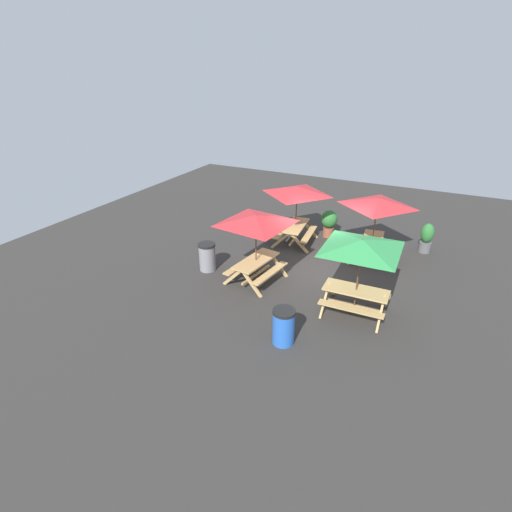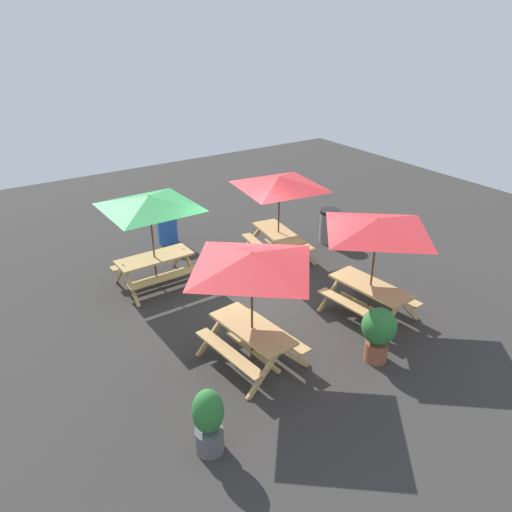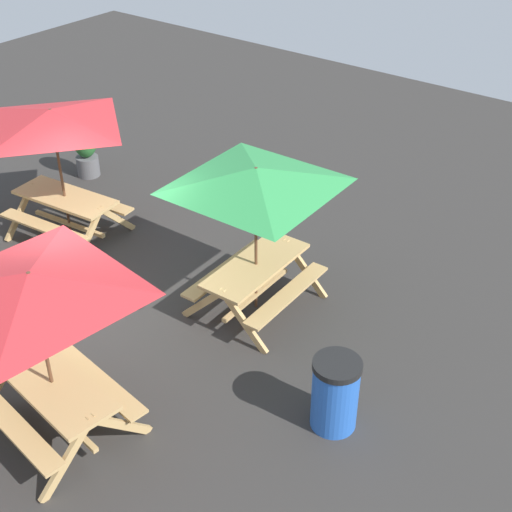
{
  "view_description": "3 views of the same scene",
  "coord_description": "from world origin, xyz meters",
  "px_view_note": "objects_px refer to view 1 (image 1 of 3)",
  "views": [
    {
      "loc": [
        -3.42,
        11.85,
        6.53
      ],
      "look_at": [
        1.67,
        1.53,
        0.9
      ],
      "focal_mm": 28.0,
      "sensor_mm": 36.0,
      "label": 1
    },
    {
      "loc": [
        -5.57,
        -8.29,
        6.01
      ],
      "look_at": [
        0.21,
        0.42,
        0.9
      ],
      "focal_mm": 35.0,
      "sensor_mm": 36.0,
      "label": 2
    },
    {
      "loc": [
        5.07,
        7.06,
        6.52
      ],
      "look_at": [
        -1.68,
        1.96,
        0.9
      ],
      "focal_mm": 50.0,
      "sensor_mm": 36.0,
      "label": 3
    }
  ],
  "objects_px": {
    "trash_bin_gray": "(207,257)",
    "potted_plant_1": "(427,237)",
    "picnic_table_3": "(297,195)",
    "trash_bin_blue": "(284,326)",
    "picnic_table_0": "(361,250)",
    "potted_plant_0": "(329,222)",
    "picnic_table_1": "(377,207)",
    "picnic_table_2": "(256,224)"
  },
  "relations": [
    {
      "from": "picnic_table_1",
      "to": "picnic_table_3",
      "type": "relative_size",
      "value": 1.0
    },
    {
      "from": "picnic_table_3",
      "to": "trash_bin_blue",
      "type": "bearing_deg",
      "value": 12.84
    },
    {
      "from": "picnic_table_0",
      "to": "picnic_table_3",
      "type": "relative_size",
      "value": 1.21
    },
    {
      "from": "potted_plant_1",
      "to": "picnic_table_3",
      "type": "bearing_deg",
      "value": 16.38
    },
    {
      "from": "picnic_table_2",
      "to": "potted_plant_0",
      "type": "xyz_separation_m",
      "value": [
        -1.04,
        -4.63,
        -1.34
      ]
    },
    {
      "from": "potted_plant_0",
      "to": "potted_plant_1",
      "type": "xyz_separation_m",
      "value": [
        -3.72,
        -0.18,
        -0.06
      ]
    },
    {
      "from": "picnic_table_1",
      "to": "picnic_table_0",
      "type": "bearing_deg",
      "value": -0.99
    },
    {
      "from": "picnic_table_0",
      "to": "picnic_table_1",
      "type": "bearing_deg",
      "value": -86.44
    },
    {
      "from": "trash_bin_blue",
      "to": "potted_plant_1",
      "type": "distance_m",
      "value": 7.88
    },
    {
      "from": "picnic_table_2",
      "to": "trash_bin_blue",
      "type": "bearing_deg",
      "value": 46.51
    },
    {
      "from": "picnic_table_1",
      "to": "picnic_table_2",
      "type": "bearing_deg",
      "value": -47.9
    },
    {
      "from": "picnic_table_0",
      "to": "potted_plant_0",
      "type": "height_order",
      "value": "picnic_table_0"
    },
    {
      "from": "picnic_table_3",
      "to": "trash_bin_blue",
      "type": "xyz_separation_m",
      "value": [
        -2.01,
        6.01,
        -1.49
      ]
    },
    {
      "from": "picnic_table_3",
      "to": "picnic_table_1",
      "type": "bearing_deg",
      "value": 82.97
    },
    {
      "from": "picnic_table_2",
      "to": "potted_plant_1",
      "type": "xyz_separation_m",
      "value": [
        -4.76,
        -4.81,
        -1.4
      ]
    },
    {
      "from": "trash_bin_blue",
      "to": "potted_plant_1",
      "type": "bearing_deg",
      "value": -110.09
    },
    {
      "from": "picnic_table_0",
      "to": "potted_plant_0",
      "type": "distance_m",
      "value": 5.72
    },
    {
      "from": "picnic_table_2",
      "to": "trash_bin_blue",
      "type": "distance_m",
      "value": 3.62
    },
    {
      "from": "picnic_table_0",
      "to": "potted_plant_1",
      "type": "bearing_deg",
      "value": -106.28
    },
    {
      "from": "picnic_table_1",
      "to": "trash_bin_blue",
      "type": "relative_size",
      "value": 2.38
    },
    {
      "from": "trash_bin_gray",
      "to": "potted_plant_0",
      "type": "distance_m",
      "value": 5.49
    },
    {
      "from": "picnic_table_1",
      "to": "trash_bin_blue",
      "type": "distance_m",
      "value": 6.2
    },
    {
      "from": "picnic_table_1",
      "to": "picnic_table_3",
      "type": "distance_m",
      "value": 2.99
    },
    {
      "from": "potted_plant_1",
      "to": "picnic_table_2",
      "type": "bearing_deg",
      "value": 45.33
    },
    {
      "from": "picnic_table_0",
      "to": "potted_plant_0",
      "type": "bearing_deg",
      "value": -66.68
    },
    {
      "from": "picnic_table_0",
      "to": "potted_plant_0",
      "type": "relative_size",
      "value": 2.52
    },
    {
      "from": "picnic_table_0",
      "to": "trash_bin_blue",
      "type": "distance_m",
      "value": 2.93
    },
    {
      "from": "picnic_table_3",
      "to": "potted_plant_1",
      "type": "distance_m",
      "value": 5.11
    },
    {
      "from": "picnic_table_3",
      "to": "trash_bin_gray",
      "type": "bearing_deg",
      "value": -34.17
    },
    {
      "from": "picnic_table_2",
      "to": "picnic_table_3",
      "type": "distance_m",
      "value": 3.43
    },
    {
      "from": "trash_bin_gray",
      "to": "potted_plant_1",
      "type": "height_order",
      "value": "potted_plant_1"
    },
    {
      "from": "picnic_table_0",
      "to": "picnic_table_3",
      "type": "xyz_separation_m",
      "value": [
        3.31,
        -3.85,
        0.0
      ]
    },
    {
      "from": "picnic_table_1",
      "to": "picnic_table_3",
      "type": "bearing_deg",
      "value": -97.16
    },
    {
      "from": "picnic_table_0",
      "to": "trash_bin_gray",
      "type": "distance_m",
      "value": 5.42
    },
    {
      "from": "picnic_table_2",
      "to": "trash_bin_gray",
      "type": "distance_m",
      "value": 2.37
    },
    {
      "from": "trash_bin_blue",
      "to": "potted_plant_1",
      "type": "xyz_separation_m",
      "value": [
        -2.7,
        -7.4,
        0.1
      ]
    },
    {
      "from": "picnic_table_1",
      "to": "trash_bin_gray",
      "type": "distance_m",
      "value": 6.13
    },
    {
      "from": "picnic_table_0",
      "to": "picnic_table_2",
      "type": "bearing_deg",
      "value": -8.5
    },
    {
      "from": "picnic_table_3",
      "to": "trash_bin_gray",
      "type": "relative_size",
      "value": 2.38
    },
    {
      "from": "picnic_table_2",
      "to": "picnic_table_3",
      "type": "bearing_deg",
      "value": -172.65
    },
    {
      "from": "trash_bin_blue",
      "to": "picnic_table_3",
      "type": "bearing_deg",
      "value": -71.49
    },
    {
      "from": "potted_plant_0",
      "to": "picnic_table_1",
      "type": "bearing_deg",
      "value": 147.38
    }
  ]
}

